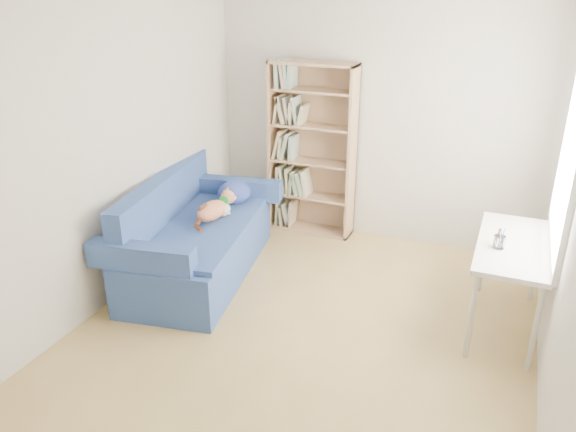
# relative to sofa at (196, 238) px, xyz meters

# --- Properties ---
(ground) EXTENTS (4.00, 4.00, 0.00)m
(ground) POSITION_rel_sofa_xyz_m (1.32, -0.49, -0.35)
(ground) COLOR #A6854B
(ground) RESTS_ON ground
(room_shell) EXTENTS (3.54, 4.04, 2.62)m
(room_shell) POSITION_rel_sofa_xyz_m (1.42, -0.45, 1.28)
(room_shell) COLOR silver
(room_shell) RESTS_ON ground
(sofa) EXTENTS (1.21, 2.05, 0.94)m
(sofa) POSITION_rel_sofa_xyz_m (0.00, 0.00, 0.00)
(sofa) COLOR navy
(sofa) RESTS_ON ground
(bookshelf) EXTENTS (0.93, 0.29, 1.86)m
(bookshelf) POSITION_rel_sofa_xyz_m (0.67, 1.35, 0.51)
(bookshelf) COLOR #A9805B
(bookshelf) RESTS_ON ground
(desk) EXTENTS (0.54, 1.17, 0.75)m
(desk) POSITION_rel_sofa_xyz_m (2.79, 0.15, 0.32)
(desk) COLOR white
(desk) RESTS_ON ground
(pen_cup) EXTENTS (0.09, 0.09, 0.17)m
(pen_cup) POSITION_rel_sofa_xyz_m (2.68, 0.02, 0.46)
(pen_cup) COLOR white
(pen_cup) RESTS_ON desk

